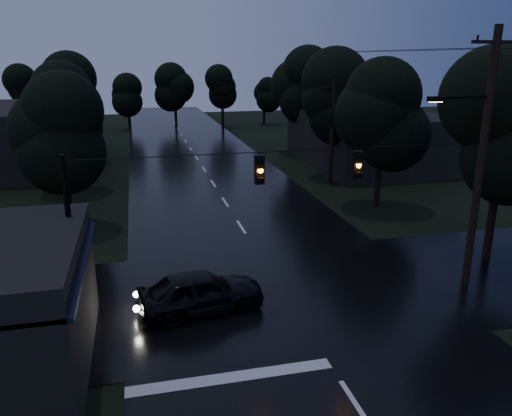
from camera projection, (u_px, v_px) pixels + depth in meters
name	position (u px, v px, depth m)	size (l,w,h in m)	color
main_road	(213.00, 184.00, 36.47)	(12.00, 120.00, 0.02)	black
cross_street	(283.00, 291.00, 19.71)	(60.00, 9.00, 0.02)	black
building_far_right	(367.00, 139.00, 42.67)	(10.00, 14.00, 4.40)	black
building_far_left	(30.00, 136.00, 41.94)	(10.00, 16.00, 5.00)	black
utility_pole_main	(480.00, 157.00, 18.90)	(3.50, 0.30, 10.00)	black
utility_pole_far	(332.00, 131.00, 35.33)	(2.00, 0.30, 7.50)	black
anchor_pole_left	(72.00, 245.00, 16.24)	(0.18, 0.18, 6.00)	black
span_signals	(308.00, 166.00, 17.37)	(15.00, 0.37, 1.12)	black
tree_corner_near	(504.00, 128.00, 21.13)	(4.48, 4.48, 9.44)	black
tree_left_a	(60.00, 131.00, 25.50)	(3.92, 3.92, 8.26)	black
tree_left_b	(66.00, 109.00, 32.70)	(4.20, 4.20, 8.85)	black
tree_left_c	(73.00, 93.00, 41.77)	(4.48, 4.48, 9.44)	black
tree_right_a	(383.00, 115.00, 29.39)	(4.20, 4.20, 8.85)	black
tree_right_b	(340.00, 98.00, 36.87)	(4.48, 4.48, 9.44)	black
tree_right_c	(304.00, 86.00, 46.20)	(4.76, 4.76, 10.03)	black
car	(201.00, 291.00, 17.99)	(1.83, 4.55, 1.55)	black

